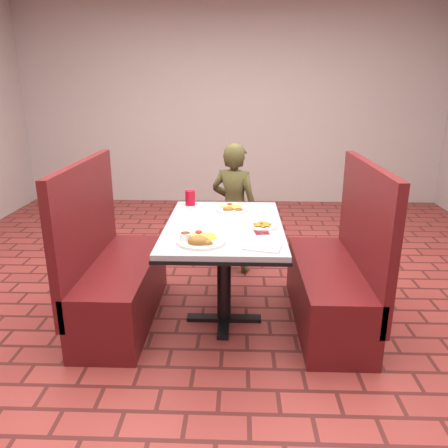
{
  "coord_description": "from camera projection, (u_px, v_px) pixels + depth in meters",
  "views": [
    {
      "loc": [
        0.1,
        -2.87,
        1.67
      ],
      "look_at": [
        0.0,
        0.0,
        0.75
      ],
      "focal_mm": 35.0,
      "sensor_mm": 36.0,
      "label": 1
    }
  ],
  "objects": [
    {
      "name": "room",
      "position": [
        224.0,
        43.0,
        2.67
      ],
      "size": [
        7.0,
        7.04,
        2.82
      ],
      "color": "#983731",
      "rests_on": "ground"
    },
    {
      "name": "dining_table",
      "position": [
        224.0,
        237.0,
        3.05
      ],
      "size": [
        0.81,
        1.21,
        0.75
      ],
      "color": "#ABADB0",
      "rests_on": "ground"
    },
    {
      "name": "booth_bench_left",
      "position": [
        114.0,
        278.0,
        3.17
      ],
      "size": [
        0.47,
        1.2,
        1.17
      ],
      "color": "maroon",
      "rests_on": "ground"
    },
    {
      "name": "booth_bench_right",
      "position": [
        335.0,
        281.0,
        3.12
      ],
      "size": [
        0.47,
        1.2,
        1.17
      ],
      "color": "maroon",
      "rests_on": "ground"
    },
    {
      "name": "diner_person",
      "position": [
        234.0,
        209.0,
        3.96
      ],
      "size": [
        0.51,
        0.43,
        1.19
      ],
      "primitive_type": "imported",
      "rotation": [
        0.0,
        0.0,
        2.76
      ],
      "color": "brown",
      "rests_on": "ground"
    },
    {
      "name": "near_dinner_plate",
      "position": [
        200.0,
        237.0,
        2.65
      ],
      "size": [
        0.3,
        0.3,
        0.09
      ],
      "rotation": [
        0.0,
        0.0,
        -0.28
      ],
      "color": "white",
      "rests_on": "dining_table"
    },
    {
      "name": "far_dinner_plate",
      "position": [
        232.0,
        207.0,
        3.35
      ],
      "size": [
        0.25,
        0.25,
        0.06
      ],
      "rotation": [
        0.0,
        0.0,
        0.12
      ],
      "color": "white",
      "rests_on": "dining_table"
    },
    {
      "name": "plantain_plate",
      "position": [
        262.0,
        226.0,
        2.94
      ],
      "size": [
        0.19,
        0.19,
        0.03
      ],
      "rotation": [
        0.0,
        0.0,
        0.24
      ],
      "color": "white",
      "rests_on": "dining_table"
    },
    {
      "name": "maroon_napkin",
      "position": [
        262.0,
        232.0,
        2.84
      ],
      "size": [
        0.1,
        0.1,
        0.0
      ],
      "primitive_type": "cube",
      "rotation": [
        0.0,
        0.0,
        0.17
      ],
      "color": "maroon",
      "rests_on": "dining_table"
    },
    {
      "name": "spoon_utensil",
      "position": [
        258.0,
        231.0,
        2.85
      ],
      "size": [
        0.07,
        0.12,
        0.0
      ],
      "primitive_type": "cube",
      "rotation": [
        0.0,
        0.0,
        0.46
      ],
      "color": "silver",
      "rests_on": "dining_table"
    },
    {
      "name": "red_tumbler",
      "position": [
        190.0,
        198.0,
        3.48
      ],
      "size": [
        0.08,
        0.08,
        0.12
      ],
      "primitive_type": "cylinder",
      "color": "#B00B1E",
      "rests_on": "dining_table"
    },
    {
      "name": "paper_napkin",
      "position": [
        263.0,
        246.0,
        2.58
      ],
      "size": [
        0.25,
        0.21,
        0.01
      ],
      "primitive_type": "cube",
      "rotation": [
        0.0,
        0.0,
        -0.27
      ],
      "color": "white",
      "rests_on": "dining_table"
    },
    {
      "name": "knife_utensil",
      "position": [
        217.0,
        239.0,
        2.69
      ],
      "size": [
        0.04,
        0.17,
        0.0
      ],
      "primitive_type": "cube",
      "rotation": [
        0.0,
        0.0,
        -0.18
      ],
      "color": "silver",
      "rests_on": "dining_table"
    },
    {
      "name": "fork_utensil",
      "position": [
        205.0,
        242.0,
        2.64
      ],
      "size": [
        0.03,
        0.14,
        0.0
      ],
      "primitive_type": "cube",
      "rotation": [
        0.0,
        0.0,
        -0.13
      ],
      "color": "silver",
      "rests_on": "dining_table"
    },
    {
      "name": "lettuce_shreds",
      "position": [
        230.0,
        221.0,
        3.07
      ],
      "size": [
        0.28,
        0.32,
        0.0
      ],
      "primitive_type": null,
      "color": "#97C850",
      "rests_on": "dining_table"
    }
  ]
}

